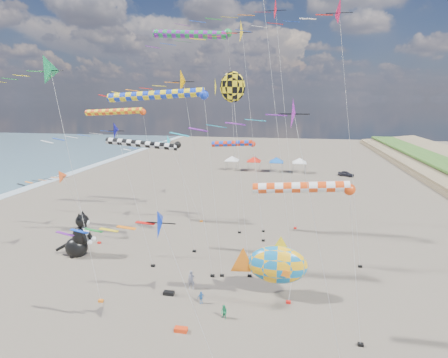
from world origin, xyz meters
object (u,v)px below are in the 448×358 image
cat_inflatable (77,234)px  child_green (224,312)px  fish_inflatable (277,264)px  child_blue (201,297)px  parked_car (346,174)px  person_adult (191,280)px

cat_inflatable → child_green: (16.71, -7.75, -1.84)m
cat_inflatable → child_green: 18.52m
fish_inflatable → child_blue: bearing=-158.4°
cat_inflatable → fish_inflatable: size_ratio=0.74×
cat_inflatable → child_blue: 15.89m
cat_inflatable → fish_inflatable: bearing=-17.5°
cat_inflatable → fish_inflatable: (20.32, -3.84, 0.37)m
child_blue → parked_car: bearing=26.8°
fish_inflatable → parked_car: size_ratio=2.00×
person_adult → parked_car: (19.74, 49.14, -0.28)m
fish_inflatable → child_blue: size_ratio=6.24×
parked_car → person_adult: bearing=-172.4°
fish_inflatable → child_green: (-3.60, -3.92, -2.21)m
person_adult → parked_car: size_ratio=0.51×
person_adult → child_green: bearing=-49.2°
child_blue → cat_inflatable: bearing=113.7°
cat_inflatable → fish_inflatable: 20.68m
child_blue → parked_car: 54.31m
fish_inflatable → parked_car: 50.47m
cat_inflatable → person_adult: size_ratio=2.89×
cat_inflatable → child_green: cat_inflatable is taller
person_adult → parked_car: 52.96m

